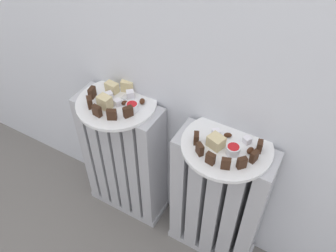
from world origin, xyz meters
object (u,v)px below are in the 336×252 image
radiator_right (217,203)px  jam_bowl_left (132,107)px  plate_right (227,146)px  plate_left (117,103)px  fork (118,102)px  radiator_left (124,160)px  jam_bowl_right (233,149)px

radiator_right → jam_bowl_left: size_ratio=13.82×
plate_right → jam_bowl_left: jam_bowl_left is taller
plate_left → jam_bowl_left: 0.08m
plate_left → plate_right: (0.41, 0.00, 0.00)m
fork → radiator_left: bearing=175.9°
radiator_right → plate_right: size_ratio=2.08×
plate_right → jam_bowl_left: size_ratio=6.65×
jam_bowl_left → fork: size_ratio=0.39×
radiator_left → jam_bowl_left: size_ratio=13.82×
jam_bowl_left → jam_bowl_right: same height
plate_right → plate_left: bearing=180.0°
radiator_right → jam_bowl_left: (-0.34, -0.01, 0.32)m
plate_right → jam_bowl_left: 0.34m
jam_bowl_left → plate_left: bearing=173.3°
radiator_left → plate_right: (0.41, 0.00, 0.30)m
radiator_left → fork: (0.01, -0.00, 0.31)m
radiator_left → jam_bowl_left: (0.07, -0.01, 0.32)m
jam_bowl_left → jam_bowl_right: size_ratio=1.00×
plate_left → plate_right: 0.41m
jam_bowl_right → fork: jam_bowl_right is taller
plate_right → jam_bowl_left: bearing=-178.6°
radiator_right → jam_bowl_right: 0.32m
radiator_left → jam_bowl_right: bearing=-3.2°
radiator_right → jam_bowl_left: 0.47m
radiator_left → plate_left: size_ratio=2.08×
plate_left → fork: 0.01m
jam_bowl_right → jam_bowl_left: bearing=177.5°
radiator_right → jam_bowl_left: bearing=-178.6°
radiator_left → jam_bowl_left: 0.33m
radiator_right → plate_right: bearing=0.0°
radiator_right → plate_left: bearing=180.0°
plate_right → fork: bearing=-179.9°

